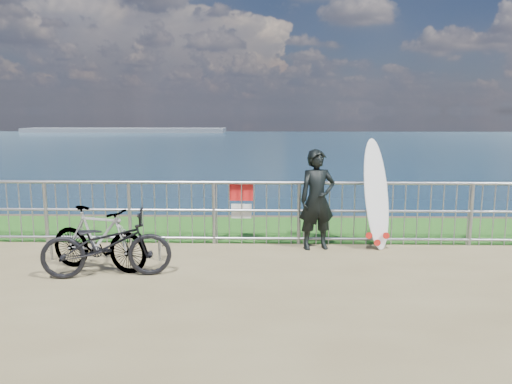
{
  "coord_description": "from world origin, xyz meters",
  "views": [
    {
      "loc": [
        0.47,
        -7.01,
        2.33
      ],
      "look_at": [
        0.25,
        1.2,
        1.0
      ],
      "focal_mm": 35.0,
      "sensor_mm": 36.0,
      "label": 1
    }
  ],
  "objects_px": {
    "surfer": "(317,200)",
    "bicycle_far": "(98,239)",
    "surfboard": "(376,198)",
    "bicycle_near": "(107,244)"
  },
  "relations": [
    {
      "from": "surfboard",
      "to": "bicycle_near",
      "type": "bearing_deg",
      "value": -158.4
    },
    {
      "from": "bicycle_far",
      "to": "surfboard",
      "type": "bearing_deg",
      "value": -56.15
    },
    {
      "from": "surfboard",
      "to": "bicycle_near",
      "type": "distance_m",
      "value": 4.45
    },
    {
      "from": "bicycle_near",
      "to": "surfboard",
      "type": "bearing_deg",
      "value": -78.03
    },
    {
      "from": "surfer",
      "to": "bicycle_far",
      "type": "height_order",
      "value": "surfer"
    },
    {
      "from": "surfer",
      "to": "bicycle_near",
      "type": "xyz_separation_m",
      "value": [
        -3.11,
        -1.56,
        -0.38
      ]
    },
    {
      "from": "surfer",
      "to": "bicycle_far",
      "type": "xyz_separation_m",
      "value": [
        -3.32,
        -1.27,
        -0.37
      ]
    },
    {
      "from": "bicycle_near",
      "to": "bicycle_far",
      "type": "xyz_separation_m",
      "value": [
        -0.21,
        0.29,
        0.01
      ]
    },
    {
      "from": "surfer",
      "to": "surfboard",
      "type": "height_order",
      "value": "surfboard"
    },
    {
      "from": "surfboard",
      "to": "bicycle_far",
      "type": "bearing_deg",
      "value": -162.76
    }
  ]
}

